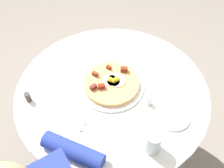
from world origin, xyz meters
The scene contains 11 objects.
ground_plane centered at (0.00, 0.00, 0.00)m, with size 6.00×6.00×0.00m, color gray.
dining_table centered at (0.00, 0.00, 0.56)m, with size 0.95×0.95×0.74m.
pizza_plate centered at (0.00, 0.01, 0.75)m, with size 0.32×0.32×0.01m, color white.
breakfast_pizza centered at (0.00, 0.01, 0.77)m, with size 0.28×0.28×0.05m.
bread_plate centered at (0.14, -0.29, 0.75)m, with size 0.16×0.16×0.01m, color silver.
napkin centered at (-0.28, -0.05, 0.74)m, with size 0.17×0.14×0.00m, color white.
fork centered at (-0.26, -0.04, 0.75)m, with size 0.18×0.01×0.01m, color silver.
knife centered at (-0.29, -0.06, 0.75)m, with size 0.18×0.01×0.01m, color silver.
water_glass centered at (-0.04, -0.36, 0.80)m, with size 0.07×0.07×0.11m, color silver.
salt_shaker centered at (0.09, -0.17, 0.77)m, with size 0.03×0.03×0.06m, color white.
pepper_shaker centered at (-0.38, 0.14, 0.77)m, with size 0.03×0.03×0.05m, color #3F3833.
Camera 1 is at (-0.41, -0.64, 1.66)m, focal length 38.29 mm.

